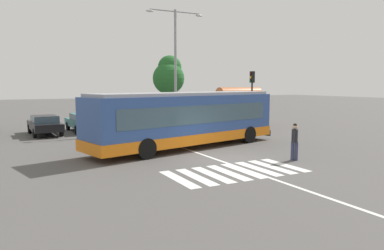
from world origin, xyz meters
name	(u,v)px	position (x,y,z in m)	size (l,w,h in m)	color
ground_plane	(224,159)	(0.00, 0.00, 0.00)	(160.00, 160.00, 0.00)	#514F4C
city_transit_bus	(186,119)	(-0.22, 3.53, 1.59)	(12.02, 5.24, 3.06)	black
pedestrian_crossing_street	(295,140)	(2.65, -1.83, 0.97)	(0.47, 0.46, 1.72)	#333856
parked_car_black	(45,124)	(-6.59, 12.80, 0.77)	(2.02, 4.57, 1.35)	black
parked_car_teal	(84,121)	(-3.85, 13.29, 0.77)	(2.05, 4.59, 1.35)	black
parked_car_champagne	(119,120)	(-1.18, 13.12, 0.77)	(2.22, 4.65, 1.35)	black
parked_car_red	(152,119)	(1.43, 12.91, 0.77)	(2.10, 4.60, 1.35)	black
parked_car_white	(182,117)	(4.14, 13.01, 0.77)	(2.06, 4.59, 1.35)	black
traffic_light_far_corner	(252,90)	(8.58, 9.37, 3.05)	(0.33, 0.32, 4.53)	#28282B
bus_stop_shelter	(239,97)	(9.01, 11.78, 2.42)	(4.04, 1.54, 3.25)	#28282B
twin_arm_street_lamp	(175,56)	(3.02, 11.85, 5.67)	(4.78, 0.32, 9.22)	#939399
background_tree_right	(169,75)	(6.54, 21.00, 4.45)	(3.32, 3.32, 6.53)	brown
crosswalk_painted_stripes	(236,171)	(-1.00, -2.42, 0.00)	(5.56, 2.82, 0.01)	silver
lane_center_line	(196,152)	(-0.44, 2.00, 0.00)	(0.16, 24.00, 0.01)	silver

